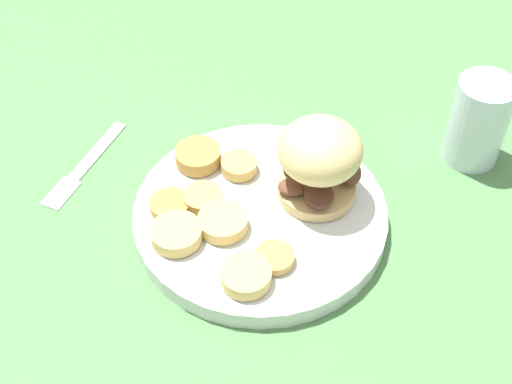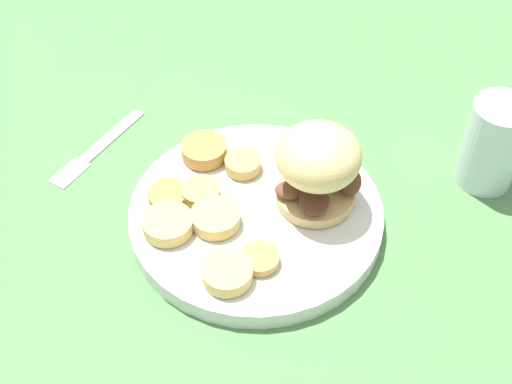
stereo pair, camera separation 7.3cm
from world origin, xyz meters
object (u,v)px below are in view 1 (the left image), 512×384
(sandwich, at_px, (315,159))
(fork, at_px, (81,164))
(drinking_glass, at_px, (474,121))
(dinner_plate, at_px, (256,214))

(sandwich, height_order, fork, sandwich)
(sandwich, bearing_deg, fork, -13.43)
(fork, distance_m, drinking_glass, 0.45)
(dinner_plate, bearing_deg, drinking_glass, -156.47)
(sandwich, relative_size, drinking_glass, 0.90)
(dinner_plate, relative_size, drinking_glass, 2.56)
(dinner_plate, xyz_separation_m, fork, (0.20, -0.08, -0.01))
(dinner_plate, bearing_deg, sandwich, -160.10)
(fork, bearing_deg, drinking_glass, -177.21)
(dinner_plate, distance_m, sandwich, 0.09)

